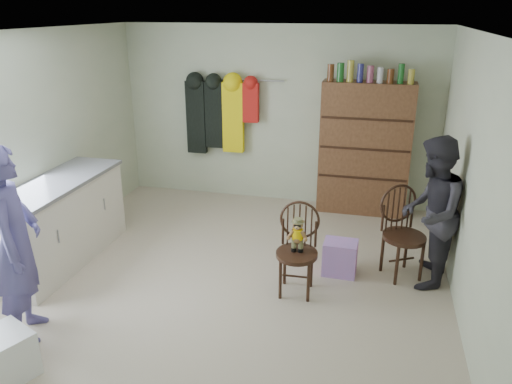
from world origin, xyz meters
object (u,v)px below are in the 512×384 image
(counter, at_px, (59,222))
(chair_far, at_px, (402,229))
(chair_front, at_px, (298,243))
(dresser, at_px, (365,148))

(counter, xyz_separation_m, chair_far, (3.68, 0.60, 0.05))
(chair_front, relative_size, dresser, 0.45)
(chair_far, relative_size, dresser, 0.47)
(chair_far, distance_m, dresser, 1.81)
(dresser, bearing_deg, chair_far, -74.31)
(chair_far, height_order, dresser, dresser)
(dresser, bearing_deg, counter, -144.31)
(chair_front, xyz_separation_m, chair_far, (1.01, 0.60, -0.00))
(dresser, bearing_deg, chair_front, -102.90)
(counter, distance_m, chair_far, 3.73)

